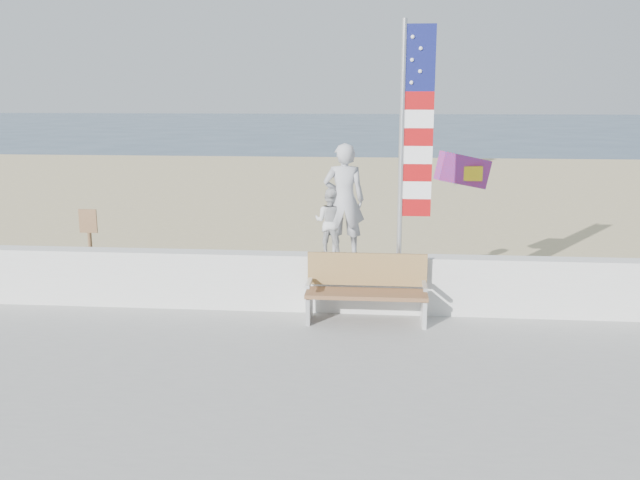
% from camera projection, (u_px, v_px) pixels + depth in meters
% --- Properties ---
extents(ground, '(220.00, 220.00, 0.00)m').
position_uv_depth(ground, '(293.00, 370.00, 8.82)').
color(ground, '#2D425A').
rests_on(ground, ground).
extents(sand, '(90.00, 40.00, 0.08)m').
position_uv_depth(sand, '(337.00, 230.00, 17.57)').
color(sand, tan).
rests_on(sand, ground).
extents(seawall, '(30.00, 0.35, 0.90)m').
position_uv_depth(seawall, '(308.00, 282.00, 10.63)').
color(seawall, silver).
rests_on(seawall, boardwalk).
extents(adult, '(0.64, 0.44, 1.72)m').
position_uv_depth(adult, '(344.00, 200.00, 10.30)').
color(adult, '#9D9EA3').
rests_on(adult, seawall).
extents(child, '(0.59, 0.51, 1.04)m').
position_uv_depth(child, '(330.00, 222.00, 10.39)').
color(child, '#BBBBBB').
rests_on(child, seawall).
extents(bench, '(1.80, 0.57, 1.00)m').
position_uv_depth(bench, '(367.00, 288.00, 10.09)').
color(bench, brown).
rests_on(bench, boardwalk).
extents(flag, '(0.50, 0.08, 3.50)m').
position_uv_depth(flag, '(411.00, 130.00, 9.99)').
color(flag, silver).
rests_on(flag, seawall).
extents(parafoil_kite, '(1.01, 0.55, 0.68)m').
position_uv_depth(parafoil_kite, '(464.00, 170.00, 11.73)').
color(parafoil_kite, red).
rests_on(parafoil_kite, ground).
extents(sign, '(0.32, 0.07, 1.46)m').
position_uv_depth(sign, '(90.00, 242.00, 11.98)').
color(sign, brown).
rests_on(sign, sand).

